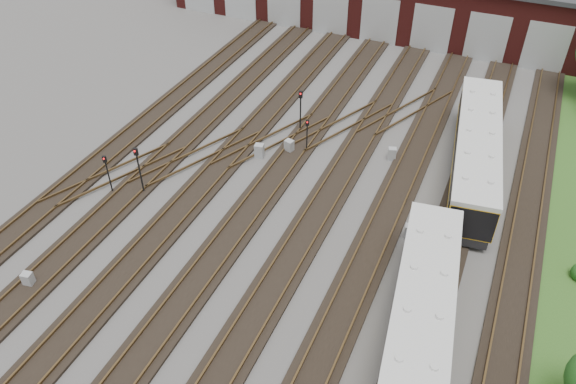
% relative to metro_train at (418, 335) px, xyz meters
% --- Properties ---
extents(ground, '(120.00, 120.00, 0.00)m').
position_rel_metro_train_xyz_m(ground, '(-10.00, 0.19, -1.94)').
color(ground, '#44423F').
rests_on(ground, ground).
extents(track_network, '(30.40, 70.00, 0.33)m').
position_rel_metro_train_xyz_m(track_network, '(-10.17, 0.78, -1.83)').
color(track_network, black).
rests_on(track_network, ground).
extents(metro_train, '(4.63, 47.41, 3.14)m').
position_rel_metro_train_xyz_m(metro_train, '(0.00, 0.00, 0.00)').
color(metro_train, black).
rests_on(metro_train, ground).
extents(signal_mast_0, '(0.26, 0.25, 2.95)m').
position_rel_metro_train_xyz_m(signal_mast_0, '(-21.08, 4.60, -0.06)').
color(signal_mast_0, black).
rests_on(signal_mast_0, ground).
extents(signal_mast_1, '(0.28, 0.26, 3.55)m').
position_rel_metro_train_xyz_m(signal_mast_1, '(-19.21, 5.43, 0.32)').
color(signal_mast_1, black).
rests_on(signal_mast_1, ground).
extents(signal_mast_2, '(0.30, 0.28, 3.42)m').
position_rel_metro_train_xyz_m(signal_mast_2, '(-12.73, 16.40, 0.25)').
color(signal_mast_2, black).
rests_on(signal_mast_2, ground).
extents(signal_mast_3, '(0.26, 0.25, 2.67)m').
position_rel_metro_train_xyz_m(signal_mast_3, '(-11.25, 14.09, -0.22)').
color(signal_mast_3, black).
rests_on(signal_mast_3, ground).
extents(relay_cabinet_0, '(0.62, 0.55, 0.91)m').
position_rel_metro_train_xyz_m(relay_cabinet_0, '(-20.22, -3.73, -1.48)').
color(relay_cabinet_0, '#95979A').
rests_on(relay_cabinet_0, ground).
extents(relay_cabinet_1, '(0.70, 0.63, 0.98)m').
position_rel_metro_train_xyz_m(relay_cabinet_1, '(-12.39, 13.55, -1.45)').
color(relay_cabinet_1, '#95979A').
rests_on(relay_cabinet_1, ground).
extents(relay_cabinet_2, '(0.70, 0.62, 1.03)m').
position_rel_metro_train_xyz_m(relay_cabinet_2, '(-14.08, 12.15, -1.42)').
color(relay_cabinet_2, '#95979A').
rests_on(relay_cabinet_2, ground).
extents(relay_cabinet_3, '(0.67, 0.61, 0.92)m').
position_rel_metro_train_xyz_m(relay_cabinet_3, '(-5.41, 15.66, -1.48)').
color(relay_cabinet_3, '#95979A').
rests_on(relay_cabinet_3, ground).
extents(relay_cabinet_4, '(0.60, 0.52, 0.92)m').
position_rel_metro_train_xyz_m(relay_cabinet_4, '(-2.31, 8.28, -1.48)').
color(relay_cabinet_4, '#95979A').
rests_on(relay_cabinet_4, ground).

